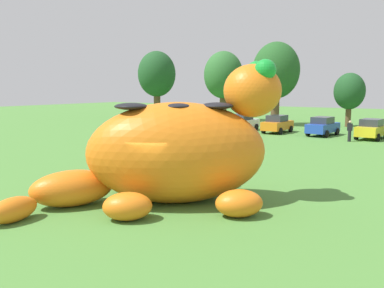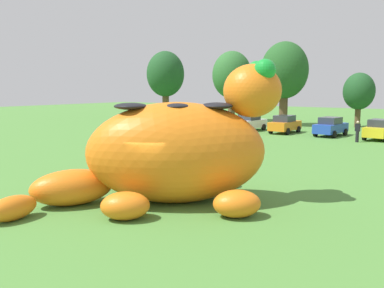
{
  "view_description": "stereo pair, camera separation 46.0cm",
  "coord_description": "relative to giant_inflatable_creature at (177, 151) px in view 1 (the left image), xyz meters",
  "views": [
    {
      "loc": [
        9.41,
        -11.32,
        4.33
      ],
      "look_at": [
        0.57,
        1.99,
        2.12
      ],
      "focal_mm": 38.07,
      "sensor_mm": 36.0,
      "label": 1
    },
    {
      "loc": [
        9.79,
        -11.06,
        4.33
      ],
      "look_at": [
        0.57,
        1.99,
        2.12
      ],
      "focal_mm": 38.07,
      "sensor_mm": 36.0,
      "label": 2
    }
  ],
  "objects": [
    {
      "name": "tree_far_left",
      "position": [
        -27.66,
        33.62,
        4.24
      ],
      "size": [
        5.34,
        5.34,
        9.48
      ],
      "color": "brown",
      "rests_on": "ground"
    },
    {
      "name": "car_white",
      "position": [
        -9.69,
        24.92,
        -1.11
      ],
      "size": [
        2.15,
        4.21,
        1.72
      ],
      "color": "white",
      "rests_on": "ground"
    },
    {
      "name": "tree_mid_left",
      "position": [
        -9.33,
        32.54,
        4.28
      ],
      "size": [
        5.38,
        5.38,
        9.55
      ],
      "color": "brown",
      "rests_on": "ground"
    },
    {
      "name": "spectator_mid_field",
      "position": [
        1.37,
        22.07,
        -1.11
      ],
      "size": [
        0.38,
        0.26,
        1.71
      ],
      "color": "black",
      "rests_on": "ground"
    },
    {
      "name": "tree_left",
      "position": [
        -17.53,
        34.86,
        3.97
      ],
      "size": [
        5.11,
        5.11,
        9.07
      ],
      "color": "brown",
      "rests_on": "ground"
    },
    {
      "name": "ground_plane",
      "position": [
        -0.57,
        -0.97,
        -1.97
      ],
      "size": [
        160.0,
        160.0,
        0.0
      ],
      "primitive_type": "plane",
      "color": "#4C8438"
    },
    {
      "name": "car_orange",
      "position": [
        -5.98,
        24.97,
        -1.11
      ],
      "size": [
        2.03,
        4.15,
        1.72
      ],
      "color": "orange",
      "rests_on": "ground"
    },
    {
      "name": "giant_inflatable_creature",
      "position": [
        0.0,
        0.0,
        0.0
      ],
      "size": [
        8.1,
        9.58,
        5.38
      ],
      "color": "orange",
      "rests_on": "ground"
    },
    {
      "name": "car_green",
      "position": [
        -13.74,
        26.14,
        -1.11
      ],
      "size": [
        2.19,
        4.22,
        1.72
      ],
      "color": "#1E7238",
      "rests_on": "ground"
    },
    {
      "name": "spectator_far_side",
      "position": [
        -12.55,
        9.28,
        -1.11
      ],
      "size": [
        0.38,
        0.26,
        1.71
      ],
      "color": "#726656",
      "rests_on": "ground"
    },
    {
      "name": "car_yellow",
      "position": [
        2.54,
        24.78,
        -1.11
      ],
      "size": [
        2.22,
        4.24,
        1.72
      ],
      "color": "yellow",
      "rests_on": "ground"
    },
    {
      "name": "tree_centre_left",
      "position": [
        -1.74,
        35.24,
        1.95
      ],
      "size": [
        3.37,
        3.37,
        5.98
      ],
      "color": "brown",
      "rests_on": "ground"
    },
    {
      "name": "car_blue",
      "position": [
        -1.63,
        25.02,
        -1.11
      ],
      "size": [
        2.27,
        4.26,
        1.72
      ],
      "color": "#2347B7",
      "rests_on": "ground"
    }
  ]
}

